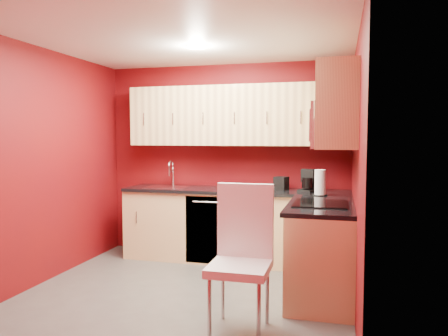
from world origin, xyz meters
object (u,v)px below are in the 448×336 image
at_px(microwave, 334,126).
at_px(coffee_maker, 307,181).
at_px(sink, 168,184).
at_px(dining_chair, 240,259).
at_px(paper_towel, 320,183).
at_px(napkin_holder, 281,183).

bearing_deg(microwave, coffee_maker, 108.22).
bearing_deg(sink, dining_chair, -54.24).
relative_size(sink, dining_chair, 0.45).
relative_size(paper_towel, dining_chair, 0.24).
height_order(microwave, sink, microwave).
bearing_deg(coffee_maker, napkin_holder, 178.28).
xyz_separation_m(paper_towel, dining_chair, (-0.55, -1.59, -0.47)).
xyz_separation_m(microwave, dining_chair, (-0.69, -0.94, -1.08)).
relative_size(microwave, dining_chair, 0.65).
bearing_deg(napkin_holder, paper_towel, -41.26).
distance_m(coffee_maker, napkin_holder, 0.34).
relative_size(sink, coffee_maker, 1.97).
distance_m(microwave, dining_chair, 1.59).
height_order(sink, napkin_holder, sink).
bearing_deg(sink, microwave, -25.60).
relative_size(microwave, coffee_maker, 2.88).
height_order(coffee_maker, dining_chair, coffee_maker).
bearing_deg(paper_towel, sink, 169.73).
bearing_deg(paper_towel, coffee_maker, 118.85).
bearing_deg(coffee_maker, sink, -162.84).
bearing_deg(napkin_holder, dining_chair, -91.77).
distance_m(microwave, paper_towel, 0.90).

